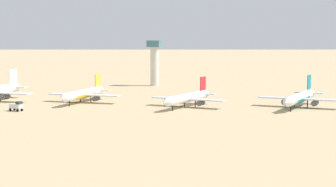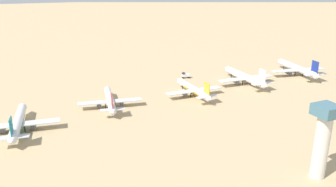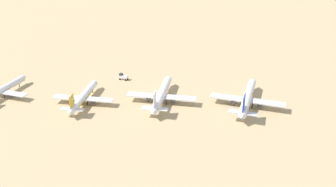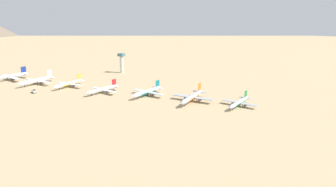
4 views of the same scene
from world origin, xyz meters
The scene contains 8 objects.
ground_plane centered at (0.00, 0.00, 0.00)m, with size 1800.00×1800.00×0.00m, color tan.
parked_jet_0 centered at (9.75, -131.69, 4.64)m, with size 47.61×38.97×13.79m.
parked_jet_1 centered at (8.34, -86.70, 4.41)m, with size 45.90×37.26×13.24m.
parked_jet_2 centered at (1.20, -46.05, 3.89)m, with size 40.49×32.81×11.70m.
parked_jet_3 centered at (3.37, 1.23, 3.88)m, with size 39.80×32.59×11.53m.
parked_jet_4 centered at (-8.59, 44.91, 4.10)m, with size 42.66×34.84×12.32m.
service_truck centered at (35.13, -58.92, 2.08)m, with size 3.85×5.61×3.90m.
control_tower centered at (-88.41, -43.54, 14.33)m, with size 7.20×7.20×25.38m.
Camera 2 is at (-156.17, 41.89, 61.83)m, focal length 36.04 mm.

